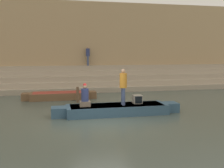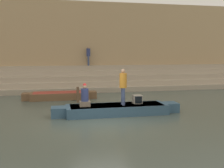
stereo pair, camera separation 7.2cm
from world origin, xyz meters
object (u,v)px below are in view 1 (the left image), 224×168
object	(u,v)px
tv_set	(137,99)
person_on_steps	(88,54)
mooring_post	(78,95)
person_rowing	(85,97)
rowboat_main	(117,109)
moored_boat_shore	(60,95)
person_standing	(123,84)

from	to	relation	value
tv_set	person_on_steps	size ratio (longest dim) A/B	0.28
mooring_post	person_rowing	bearing A→B (deg)	-88.79
rowboat_main	person_rowing	xyz separation A→B (m)	(-1.60, -0.03, 0.67)
person_rowing	person_on_steps	distance (m)	10.02
rowboat_main	mooring_post	size ratio (longest dim) A/B	6.70
moored_boat_shore	mooring_post	distance (m)	1.78
tv_set	person_on_steps	distance (m)	9.93
person_standing	mooring_post	bearing A→B (deg)	119.88
tv_set	moored_boat_shore	distance (m)	6.16
rowboat_main	person_on_steps	bearing A→B (deg)	90.62
person_on_steps	moored_boat_shore	bearing A→B (deg)	148.72
person_standing	person_on_steps	xyz separation A→B (m)	(-0.56, 9.81, 1.39)
rowboat_main	tv_set	world-z (taller)	tv_set
person_standing	tv_set	bearing A→B (deg)	16.84
rowboat_main	person_standing	size ratio (longest dim) A/B	3.60
mooring_post	person_on_steps	xyz separation A→B (m)	(1.40, 6.19, 2.41)
person_rowing	tv_set	distance (m)	2.71
person_standing	mooring_post	size ratio (longest dim) A/B	1.86
person_rowing	moored_boat_shore	distance (m)	5.13
tv_set	person_on_steps	world-z (taller)	person_on_steps
moored_boat_shore	person_on_steps	xyz separation A→B (m)	(2.46, 4.78, 2.65)
mooring_post	tv_set	bearing A→B (deg)	-50.76
rowboat_main	person_standing	bearing A→B (deg)	-20.56
tv_set	moored_boat_shore	xyz separation A→B (m)	(-3.84, 4.80, -0.45)
person_standing	person_rowing	distance (m)	1.97
person_standing	person_on_steps	size ratio (longest dim) A/B	1.10
person_standing	moored_boat_shore	distance (m)	6.00
person_rowing	moored_boat_shore	world-z (taller)	person_rowing
rowboat_main	person_rowing	bearing A→B (deg)	-179.91
person_standing	moored_boat_shore	bearing A→B (deg)	122.47
rowboat_main	tv_set	size ratio (longest dim) A/B	14.34
rowboat_main	moored_boat_shore	bearing A→B (deg)	118.06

